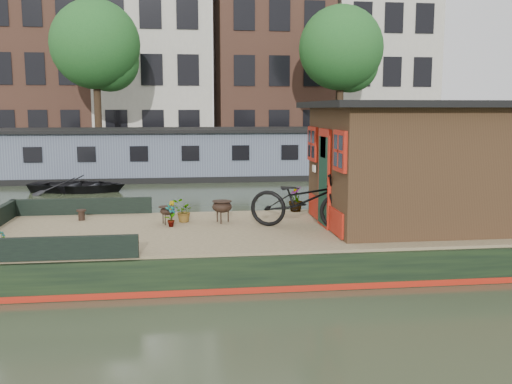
{
  "coord_description": "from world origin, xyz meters",
  "views": [
    {
      "loc": [
        -2.29,
        -10.69,
        2.92
      ],
      "look_at": [
        -0.85,
        0.5,
        1.28
      ],
      "focal_mm": 40.0,
      "sensor_mm": 36.0,
      "label": 1
    }
  ],
  "objects": [
    {
      "name": "dinghy",
      "position": [
        -6.04,
        10.19,
        0.35
      ],
      "size": [
        3.83,
        3.06,
        0.71
      ],
      "primitive_type": "imported",
      "rotation": [
        0.0,
        0.0,
        1.38
      ],
      "color": "black",
      "rests_on": "ground"
    },
    {
      "name": "potted_plant_d",
      "position": [
        0.2,
        1.7,
        0.93
      ],
      "size": [
        0.35,
        0.35,
        0.56
      ],
      "primitive_type": "imported",
      "rotation": [
        0.0,
        0.0,
        4.84
      ],
      "color": "#955828",
      "rests_on": "houseboat_deck"
    },
    {
      "name": "cabin",
      "position": [
        2.19,
        0.0,
        1.88
      ],
      "size": [
        4.0,
        3.5,
        2.42
      ],
      "color": "#342114",
      "rests_on": "houseboat_deck"
    },
    {
      "name": "bicycle",
      "position": [
        -0.03,
        -0.12,
        1.2
      ],
      "size": [
        2.2,
        1.53,
        1.09
      ],
      "primitive_type": "imported",
      "rotation": [
        0.0,
        0.0,
        1.14
      ],
      "color": "black",
      "rests_on": "houseboat_deck"
    },
    {
      "name": "quay",
      "position": [
        0.0,
        20.5,
        0.45
      ],
      "size": [
        60.0,
        6.0,
        0.9
      ],
      "primitive_type": "cube",
      "color": "#47443F",
      "rests_on": "ground"
    },
    {
      "name": "tree_right",
      "position": [
        6.14,
        19.07,
        5.89
      ],
      "size": [
        4.4,
        4.4,
        7.4
      ],
      "color": "#332316",
      "rests_on": "quay"
    },
    {
      "name": "houseboat_hull",
      "position": [
        -1.33,
        0.0,
        0.27
      ],
      "size": [
        14.01,
        4.02,
        0.6
      ],
      "color": "black",
      "rests_on": "ground"
    },
    {
      "name": "brazier_front",
      "position": [
        -1.53,
        0.62,
        0.87
      ],
      "size": [
        0.5,
        0.5,
        0.45
      ],
      "primitive_type": null,
      "rotation": [
        0.0,
        0.0,
        -0.23
      ],
      "color": "black",
      "rests_on": "houseboat_deck"
    },
    {
      "name": "potted_plant_b",
      "position": [
        -2.57,
        1.61,
        0.8
      ],
      "size": [
        0.19,
        0.21,
        0.31
      ],
      "primitive_type": "imported",
      "rotation": [
        0.0,
        0.0,
        1.98
      ],
      "color": "brown",
      "rests_on": "houseboat_deck"
    },
    {
      "name": "bollard_stbd",
      "position": [
        -3.09,
        -1.65,
        0.74
      ],
      "size": [
        0.15,
        0.15,
        0.18
      ],
      "primitive_type": "cylinder",
      "color": "black",
      "rests_on": "houseboat_deck"
    },
    {
      "name": "potted_plant_a",
      "position": [
        -2.55,
        0.33,
        0.87
      ],
      "size": [
        0.28,
        0.28,
        0.45
      ],
      "primitive_type": "imported",
      "rotation": [
        0.0,
        0.0,
        0.84
      ],
      "color": "brown",
      "rests_on": "houseboat_deck"
    },
    {
      "name": "townhouse_row",
      "position": [
        0.15,
        27.5,
        7.9
      ],
      "size": [
        27.25,
        8.0,
        16.5
      ],
      "color": "brown",
      "rests_on": "ground"
    },
    {
      "name": "bollard_port",
      "position": [
        -4.39,
        1.23,
        0.76
      ],
      "size": [
        0.19,
        0.19,
        0.22
      ],
      "primitive_type": "cylinder",
      "color": "black",
      "rests_on": "houseboat_deck"
    },
    {
      "name": "potted_plant_c",
      "position": [
        -2.31,
        0.76,
        0.88
      ],
      "size": [
        0.5,
        0.46,
        0.45
      ],
      "primitive_type": "imported",
      "rotation": [
        0.0,
        0.0,
        3.47
      ],
      "color": "#A2402F",
      "rests_on": "houseboat_deck"
    },
    {
      "name": "tree_left",
      "position": [
        -6.36,
        19.07,
        5.89
      ],
      "size": [
        4.4,
        4.4,
        7.4
      ],
      "color": "#332316",
      "rests_on": "quay"
    },
    {
      "name": "far_houseboat",
      "position": [
        0.0,
        14.0,
        0.97
      ],
      "size": [
        20.4,
        4.4,
        2.11
      ],
      "color": "#525D6E",
      "rests_on": "ground"
    },
    {
      "name": "houseboat_deck",
      "position": [
        0.0,
        0.0,
        0.62
      ],
      "size": [
        11.8,
        3.8,
        0.05
      ],
      "primitive_type": "cube",
      "color": "#99865E",
      "rests_on": "houseboat_hull"
    },
    {
      "name": "ground",
      "position": [
        0.0,
        0.0,
        0.0
      ],
      "size": [
        120.0,
        120.0,
        0.0
      ],
      "primitive_type": "plane",
      "color": "#323B25",
      "rests_on": "ground"
    },
    {
      "name": "brazier_rear",
      "position": [
        -2.64,
        0.6,
        0.83
      ],
      "size": [
        0.36,
        0.36,
        0.36
      ],
      "primitive_type": null,
      "rotation": [
        0.0,
        0.0,
        -0.09
      ],
      "color": "black",
      "rests_on": "houseboat_deck"
    },
    {
      "name": "potted_plant_e",
      "position": [
        -5.3,
        -0.99,
        0.8
      ],
      "size": [
        0.13,
        0.17,
        0.29
      ],
      "primitive_type": "imported",
      "rotation": [
        0.0,
        0.0,
        1.41
      ],
      "color": "#9B462D",
      "rests_on": "houseboat_deck"
    },
    {
      "name": "bow_bulwark",
      "position": [
        -5.07,
        0.0,
        0.82
      ],
      "size": [
        3.0,
        4.0,
        0.35
      ],
      "color": "black",
      "rests_on": "houseboat_deck"
    }
  ]
}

